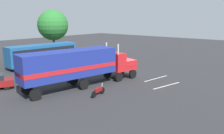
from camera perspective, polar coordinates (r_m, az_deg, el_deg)
name	(u,v)px	position (r m, az deg, el deg)	size (l,w,h in m)	color
ground_plane	(126,77)	(29.89, 3.50, -2.37)	(120.00, 120.00, 0.00)	#2D2D30
lane_stripe_near	(156,78)	(29.40, 10.90, -2.81)	(4.40, 0.16, 0.01)	silver
lane_stripe_mid	(167,86)	(26.63, 13.45, -4.51)	(4.40, 0.16, 0.01)	silver
semi_truck	(79,64)	(25.12, -8.26, 0.63)	(14.37, 5.09, 4.50)	red
person_bystander	(68,75)	(27.34, -10.90, -2.03)	(0.35, 0.47, 1.63)	#2D3347
parked_bus	(43,53)	(37.59, -16.84, 3.35)	(11.15, 3.30, 3.40)	#1E5999
motorcycle	(98,91)	(22.58, -3.42, -5.96)	(2.10, 0.39, 1.12)	black
tree_right	(53,25)	(47.04, -14.45, 10.02)	(5.93, 5.93, 9.01)	brown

